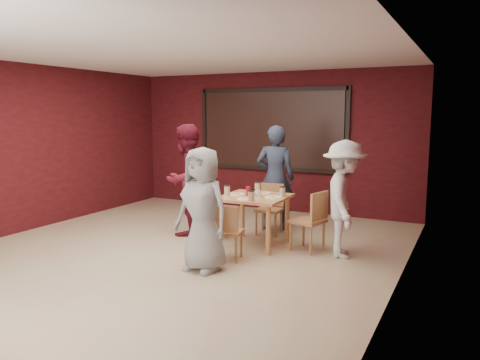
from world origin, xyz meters
The scene contains 11 objects.
floor centered at (0.00, 0.00, 0.00)m, with size 7.00×7.00×0.00m, color tan.
window_blinds centered at (0.00, 3.45, 1.65)m, with size 3.00×0.02×1.50m, color black.
dining_table centered at (0.82, 0.92, 0.66)m, with size 0.97×0.97×0.91m.
chair_front centered at (0.81, 0.06, 0.44)m, with size 0.45×0.45×0.77m.
chair_back centered at (0.75, 1.69, 0.46)m, with size 0.43×0.43×0.82m.
chair_left centered at (0.02, 0.95, 0.44)m, with size 0.44×0.44×0.78m.
chair_right centered at (1.70, 0.99, 0.50)m, with size 0.51×0.51×0.88m.
diner_front centered at (0.72, -0.40, 0.78)m, with size 0.77×0.50×1.57m, color gray.
diner_back centered at (0.72, 1.98, 0.89)m, with size 0.65×0.43×1.78m, color #293248.
diner_left centered at (-0.46, 1.03, 0.90)m, with size 0.88×0.68×1.80m, color maroon.
diner_right centered at (2.16, 0.97, 0.81)m, with size 1.05×0.60×1.62m, color silver.
Camera 1 is at (3.71, -5.31, 1.98)m, focal length 35.00 mm.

